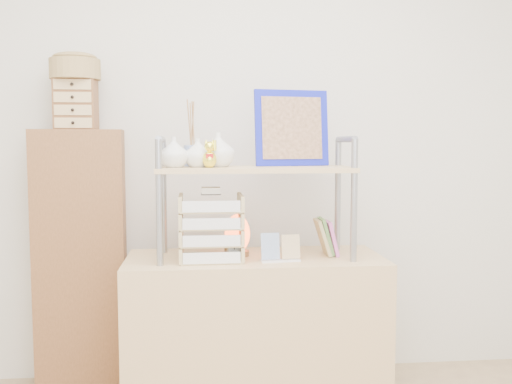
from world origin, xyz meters
TOP-DOWN VIEW (x-y plane):
  - room_shell at (0.00, 0.39)m, footprint 3.42×3.41m
  - desk at (0.00, 1.20)m, footprint 1.20×0.50m
  - cabinet at (-0.87, 1.57)m, footprint 0.46×0.27m
  - hutch at (-0.07, 1.22)m, footprint 0.90×0.34m
  - letter_tray at (-0.21, 1.15)m, footprint 0.27×0.26m
  - salt_lamp at (-0.08, 1.23)m, footprint 0.13×0.12m
  - desk_clock at (-0.10, 1.10)m, footprint 0.09×0.06m
  - postcard_stand at (0.10, 1.09)m, footprint 0.18×0.07m
  - drawer_chest at (-0.87, 1.55)m, footprint 0.20×0.16m
  - woven_basket at (-0.87, 1.55)m, footprint 0.25×0.25m

SIDE VIEW (x-z plane):
  - desk at x=0.00m, z-range 0.00..0.75m
  - cabinet at x=-0.87m, z-range 0.00..1.35m
  - postcard_stand at x=0.10m, z-range 0.72..0.85m
  - desk_clock at x=-0.10m, z-range 0.75..0.86m
  - salt_lamp at x=-0.08m, z-range 0.75..0.95m
  - letter_tray at x=-0.21m, z-range 0.72..1.05m
  - hutch at x=-0.07m, z-range 0.80..1.59m
  - drawer_chest at x=-0.87m, z-range 1.35..1.60m
  - woven_basket at x=-0.87m, z-range 1.60..1.70m
  - room_shell at x=0.00m, z-range 0.39..3.00m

